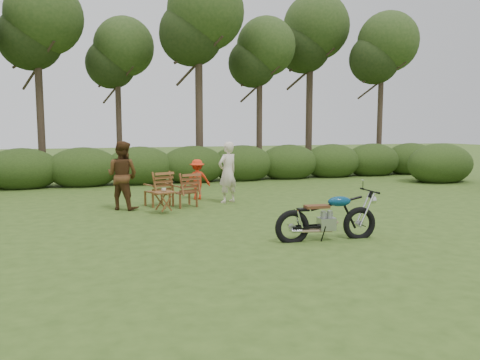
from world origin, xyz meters
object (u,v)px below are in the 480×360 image
object	(u,v)px
side_table	(164,203)
adult_a	(228,202)
child	(197,199)
lawn_chair_right	(185,207)
cup	(164,190)
lawn_chair_left	(158,206)
adult_b	(123,209)
motorcycle	(326,240)

from	to	relation	value
side_table	adult_a	size ratio (longest dim) A/B	0.32
child	lawn_chair_right	bearing A→B (deg)	66.78
adult_a	child	size ratio (longest dim) A/B	1.45
side_table	adult_a	bearing A→B (deg)	28.99
adult_a	child	world-z (taller)	adult_a
cup	child	bearing A→B (deg)	56.21
side_table	cup	bearing A→B (deg)	53.08
lawn_chair_left	adult_a	size ratio (longest dim) A/B	0.55
side_table	adult_b	size ratio (longest dim) A/B	0.31
motorcycle	child	size ratio (longest dim) A/B	1.62
motorcycle	lawn_chair_left	distance (m)	5.40
cup	child	distance (m)	2.38
lawn_chair_right	adult_b	distance (m)	1.59
motorcycle	lawn_chair_left	bearing A→B (deg)	121.56
lawn_chair_right	side_table	xyz separation A→B (m)	(-0.69, -0.80, 0.27)
motorcycle	side_table	xyz separation A→B (m)	(-2.47, 3.65, 0.27)
adult_a	motorcycle	bearing A→B (deg)	71.42
cup	lawn_chair_left	bearing A→B (deg)	89.69
motorcycle	cup	world-z (taller)	cup
motorcycle	adult_a	distance (m)	4.76
lawn_chair_left	cup	size ratio (longest dim) A/B	8.32
lawn_chair_left	lawn_chair_right	bearing A→B (deg)	130.22
lawn_chair_left	side_table	xyz separation A→B (m)	(-0.02, -1.17, 0.27)
motorcycle	lawn_chair_right	size ratio (longest dim) A/B	2.09
child	lawn_chair_left	bearing A→B (deg)	35.82
lawn_chair_right	side_table	size ratio (longest dim) A/B	1.69
lawn_chair_left	adult_a	xyz separation A→B (m)	(1.94, -0.08, 0.00)
side_table	adult_b	world-z (taller)	adult_b
motorcycle	side_table	bearing A→B (deg)	128.72
cup	adult_b	distance (m)	1.40
side_table	motorcycle	bearing A→B (deg)	-55.90
lawn_chair_right	lawn_chair_left	distance (m)	0.77
adult_a	lawn_chair_left	bearing A→B (deg)	-26.99
lawn_chair_right	child	world-z (taller)	child
cup	adult_a	world-z (taller)	adult_a
side_table	child	world-z (taller)	child
motorcycle	adult_a	bearing A→B (deg)	100.68
cup	adult_a	xyz separation A→B (m)	(1.95, 1.07, -0.58)
motorcycle	lawn_chair_right	distance (m)	4.79
motorcycle	lawn_chair_left	size ratio (longest dim) A/B	2.04
cup	motorcycle	bearing A→B (deg)	-56.21
lawn_chair_right	motorcycle	bearing A→B (deg)	95.90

